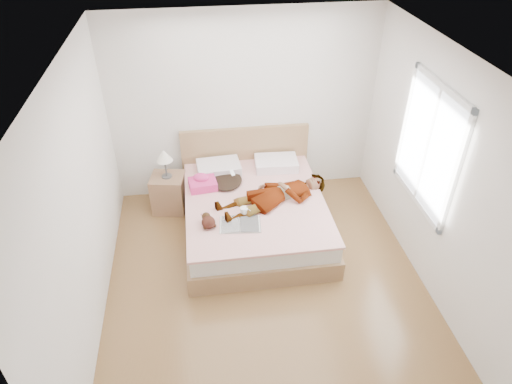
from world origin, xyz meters
TOP-DOWN VIEW (x-y plane):
  - ground at (0.00, 0.00)m, footprint 4.00×4.00m
  - woman at (0.25, 0.93)m, footprint 1.63×1.07m
  - hair at (-0.32, 1.38)m, footprint 0.47×0.55m
  - phone at (-0.25, 1.33)m, footprint 0.08×0.10m
  - room_shell at (1.77, 0.30)m, footprint 4.00×4.00m
  - bed at (0.00, 1.04)m, footprint 1.80×2.08m
  - towel at (-0.64, 1.32)m, footprint 0.38×0.32m
  - magazine at (-0.24, 0.48)m, footprint 0.51×0.36m
  - coffee_mug at (-0.17, 0.66)m, footprint 0.14×0.12m
  - plush_toy at (-0.61, 0.51)m, footprint 0.20×0.26m
  - nightstand at (-1.11, 1.60)m, footprint 0.50×0.46m

SIDE VIEW (x-z plane):
  - ground at x=0.00m, z-range 0.00..0.00m
  - bed at x=0.00m, z-range -0.22..0.78m
  - nightstand at x=-1.11m, z-range -0.16..0.79m
  - magazine at x=-0.24m, z-range 0.51..0.53m
  - hair at x=-0.32m, z-range 0.51..0.58m
  - coffee_mug at x=-0.17m, z-range 0.51..0.62m
  - plush_toy at x=-0.61m, z-range 0.51..0.65m
  - towel at x=-0.64m, z-range 0.49..0.68m
  - woman at x=0.25m, z-range 0.51..0.72m
  - phone at x=-0.25m, z-range 0.67..0.72m
  - room_shell at x=1.77m, z-range -0.50..3.50m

